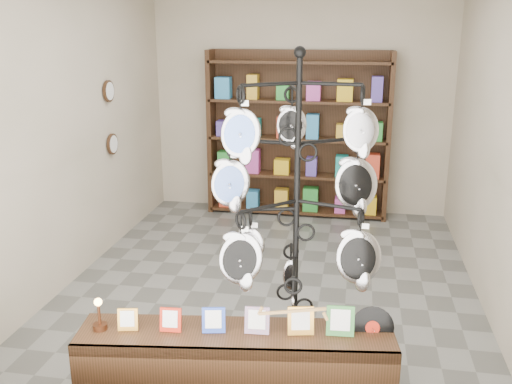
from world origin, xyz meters
TOP-DOWN VIEW (x-y plane):
  - ground at (0.00, 0.00)m, footprint 5.00×5.00m
  - room_envelope at (0.00, 0.00)m, footprint 5.00×5.00m
  - display_tree at (0.41, -1.60)m, footprint 1.23×1.21m
  - front_shelf at (0.04, -1.88)m, footprint 2.17×0.72m
  - back_shelving at (0.00, 2.30)m, footprint 2.42×0.36m
  - wall_clocks at (-1.97, 0.80)m, footprint 0.03×0.24m

SIDE VIEW (x-z plane):
  - ground at x=0.00m, z-range 0.00..0.00m
  - front_shelf at x=0.04m, z-range -0.11..0.64m
  - back_shelving at x=0.00m, z-range -0.07..2.13m
  - display_tree at x=0.41m, z-range 0.18..2.57m
  - wall_clocks at x=-1.97m, z-range 1.08..1.92m
  - room_envelope at x=0.00m, z-range -0.65..4.35m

